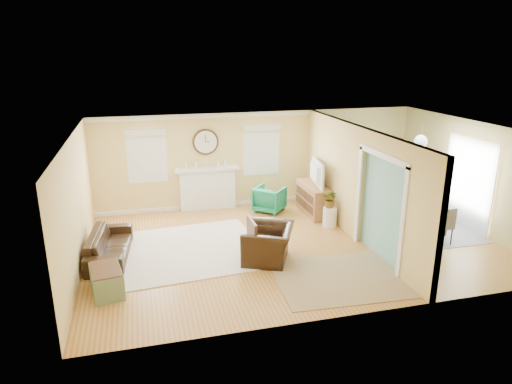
{
  "coord_description": "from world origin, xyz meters",
  "views": [
    {
      "loc": [
        -3.2,
        -8.98,
        4.2
      ],
      "look_at": [
        -0.8,
        0.3,
        1.2
      ],
      "focal_mm": 32.0,
      "sensor_mm": 36.0,
      "label": 1
    }
  ],
  "objects_px": {
    "eames_chair": "(268,243)",
    "dining_table": "(413,213)",
    "sofa": "(110,245)",
    "green_chair": "(269,199)",
    "credenza": "(313,199)"
  },
  "relations": [
    {
      "from": "green_chair",
      "to": "dining_table",
      "type": "bearing_deg",
      "value": -169.92
    },
    {
      "from": "credenza",
      "to": "eames_chair",
      "type": "bearing_deg",
      "value": -128.62
    },
    {
      "from": "sofa",
      "to": "eames_chair",
      "type": "height_order",
      "value": "eames_chair"
    },
    {
      "from": "eames_chair",
      "to": "credenza",
      "type": "relative_size",
      "value": 0.78
    },
    {
      "from": "dining_table",
      "to": "sofa",
      "type": "bearing_deg",
      "value": 92.02
    },
    {
      "from": "eames_chair",
      "to": "dining_table",
      "type": "distance_m",
      "value": 4.14
    },
    {
      "from": "sofa",
      "to": "green_chair",
      "type": "xyz_separation_m",
      "value": [
        4.06,
        1.96,
        0.06
      ]
    },
    {
      "from": "credenza",
      "to": "dining_table",
      "type": "bearing_deg",
      "value": -34.09
    },
    {
      "from": "eames_chair",
      "to": "green_chair",
      "type": "relative_size",
      "value": 1.48
    },
    {
      "from": "green_chair",
      "to": "sofa",
      "type": "bearing_deg",
      "value": 66.81
    },
    {
      "from": "eames_chair",
      "to": "dining_table",
      "type": "relative_size",
      "value": 0.61
    },
    {
      "from": "sofa",
      "to": "eames_chair",
      "type": "relative_size",
      "value": 1.74
    },
    {
      "from": "credenza",
      "to": "dining_table",
      "type": "height_order",
      "value": "credenza"
    },
    {
      "from": "eames_chair",
      "to": "credenza",
      "type": "height_order",
      "value": "credenza"
    },
    {
      "from": "eames_chair",
      "to": "dining_table",
      "type": "xyz_separation_m",
      "value": [
        4.02,
        0.99,
        -0.04
      ]
    }
  ]
}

